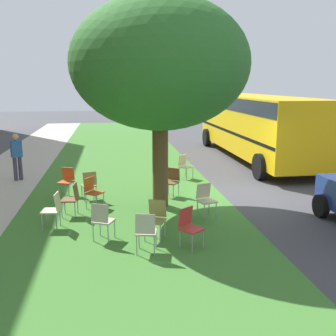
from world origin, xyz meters
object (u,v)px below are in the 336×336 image
school_bus (255,121)px  chair_8 (102,219)px  chair_2 (53,208)px  chair_5 (185,165)px  chair_3 (146,230)px  chair_4 (89,183)px  chair_7 (172,180)px  chair_11 (72,197)px  chair_0 (92,190)px  pedestrian_0 (17,155)px  chair_9 (189,225)px  chair_1 (205,198)px  chair_10 (156,217)px  chair_6 (67,179)px  street_tree (160,64)px

school_bus → chair_8: bearing=142.7°
chair_2 → chair_5: size_ratio=1.00×
chair_3 → chair_4: (4.05, 1.33, 0.00)m
chair_7 → chair_11: size_ratio=1.00×
chair_4 → school_bus: bearing=-51.7°
chair_8 → chair_5: bearing=-27.7°
school_bus → chair_4: bearing=128.3°
chair_0 → chair_8: same height
chair_4 → pedestrian_0: bearing=42.5°
chair_4 → chair_2: bearing=162.1°
chair_8 → school_bus: bearing=-37.3°
chair_9 → chair_11: bearing=46.4°
chair_3 → chair_11: bearing=32.8°
chair_0 → chair_3: (-3.27, -1.20, 0.00)m
chair_1 → chair_8: (-1.26, 2.64, 0.00)m
chair_4 → chair_10: bearing=-153.6°
chair_7 → chair_0: bearing=109.8°
chair_0 → chair_6: 1.63m
chair_9 → chair_10: same height
chair_5 → chair_9: size_ratio=1.00×
street_tree → chair_5: street_tree is taller
chair_5 → chair_8: 6.27m
pedestrian_0 → chair_1: bearing=-130.5°
chair_10 → pedestrian_0: bearing=34.7°
street_tree → chair_11: bearing=101.9°
chair_8 → chair_4: bearing=7.6°
chair_11 → chair_2: bearing=157.7°
chair_6 → school_bus: (5.11, -7.98, 1.24)m
chair_0 → pedestrian_0: (3.69, 2.79, 0.41)m
chair_11 → school_bus: school_bus is taller
chair_5 → school_bus: (3.42, -3.92, 1.24)m
chair_2 → chair_6: size_ratio=1.00×
chair_8 → school_bus: 11.34m
chair_6 → school_bus: school_bus is taller
chair_2 → chair_4: size_ratio=1.00×
chair_6 → chair_11: same height
chair_9 → school_bus: (9.63, -5.01, 1.24)m
chair_2 → chair_8: 1.51m
chair_0 → pedestrian_0: bearing=37.1°
street_tree → chair_8: (-2.34, 1.60, -3.41)m
chair_5 → chair_9: bearing=170.1°
chair_5 → pedestrian_0: (0.61, 6.01, 0.41)m
street_tree → chair_7: size_ratio=6.48×
chair_0 → chair_4: bearing=9.3°
school_bus → chair_10: bearing=147.9°
chair_7 → chair_10: bearing=165.1°
chair_2 → chair_8: same height
chair_4 → chair_7: size_ratio=1.00×
chair_7 → chair_5: bearing=-20.4°
chair_0 → chair_2: bearing=150.1°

